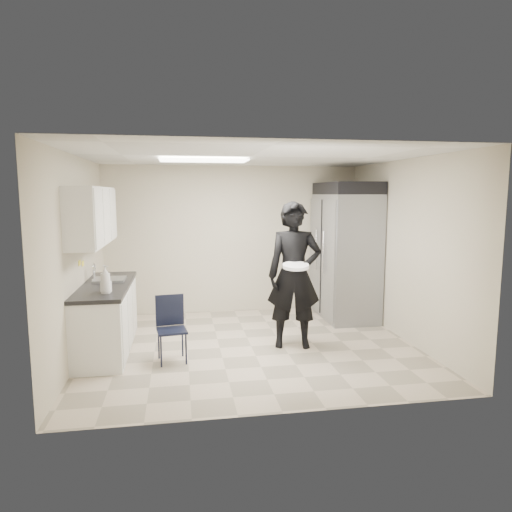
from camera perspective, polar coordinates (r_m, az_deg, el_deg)
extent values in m
plane|color=#B5A58E|center=(6.49, -0.61, -11.20)|extent=(4.50, 4.50, 0.00)
plane|color=silver|center=(6.15, -0.65, 12.34)|extent=(4.50, 4.50, 0.00)
plane|color=#BCB69B|center=(8.16, -2.82, 2.07)|extent=(4.50, 0.00, 4.50)
plane|color=#BCB69B|center=(6.25, -21.46, -0.22)|extent=(0.00, 4.00, 4.00)
plane|color=#BCB69B|center=(6.90, 18.16, 0.65)|extent=(0.00, 4.00, 4.00)
cube|color=white|center=(6.49, -6.57, 11.79)|extent=(1.20, 0.60, 0.02)
cube|color=silver|center=(6.56, -18.13, -7.46)|extent=(0.60, 1.90, 0.86)
cube|color=black|center=(6.46, -18.31, -3.56)|extent=(0.64, 1.95, 0.05)
cube|color=gray|center=(6.70, -17.81, -3.27)|extent=(0.42, 0.40, 0.14)
cylinder|color=silver|center=(6.71, -19.56, -2.03)|extent=(0.02, 0.02, 0.24)
cube|color=silver|center=(6.37, -19.78, 4.75)|extent=(0.35, 1.80, 0.75)
cube|color=black|center=(7.52, -18.67, 3.63)|extent=(0.22, 0.30, 0.35)
cube|color=yellow|center=(6.36, -21.19, -0.80)|extent=(0.00, 0.12, 0.07)
cube|color=yellow|center=(6.56, -20.82, -0.89)|extent=(0.00, 0.12, 0.07)
cube|color=gray|center=(7.92, 11.10, -0.06)|extent=(0.80, 1.35, 2.10)
cube|color=black|center=(7.85, 11.32, 8.29)|extent=(0.80, 1.35, 0.20)
cube|color=black|center=(5.90, -10.49, -9.16)|extent=(0.40, 0.40, 0.81)
imported|color=black|center=(6.27, 4.80, -2.41)|extent=(0.81, 0.61, 2.01)
cylinder|color=silver|center=(6.00, 4.99, -1.26)|extent=(0.40, 0.40, 0.04)
imported|color=silver|center=(5.82, -18.32, -2.80)|extent=(0.19, 0.19, 0.34)
imported|color=silver|center=(5.88, -18.17, -3.36)|extent=(0.11, 0.12, 0.21)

